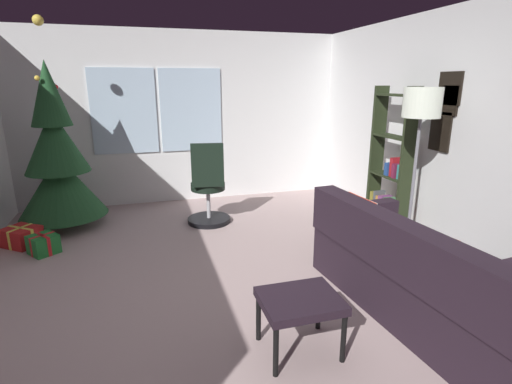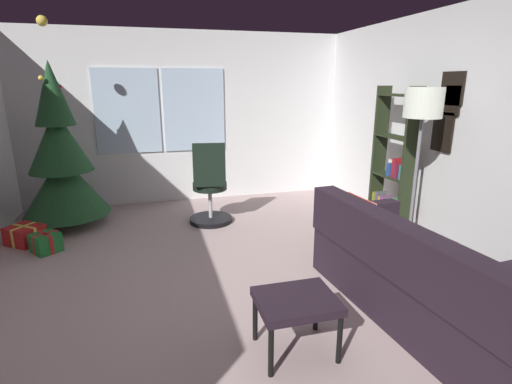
# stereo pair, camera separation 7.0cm
# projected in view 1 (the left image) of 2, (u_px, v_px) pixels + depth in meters

# --- Properties ---
(ground_plane) EXTENTS (4.77, 6.24, 0.10)m
(ground_plane) POSITION_uv_depth(u_px,v_px,m) (231.00, 307.00, 3.30)
(ground_plane) COLOR #AD9592
(wall_back_with_windows) EXTENTS (4.77, 0.12, 2.51)m
(wall_back_with_windows) POSITION_uv_depth(u_px,v_px,m) (182.00, 118.00, 5.87)
(wall_back_with_windows) COLOR silver
(wall_back_with_windows) RESTS_ON ground_plane
(wall_right_with_frames) EXTENTS (0.12, 6.24, 2.51)m
(wall_right_with_frames) POSITION_uv_depth(u_px,v_px,m) (485.00, 141.00, 3.61)
(wall_right_with_frames) COLOR silver
(wall_right_with_frames) RESTS_ON ground_plane
(couch) EXTENTS (1.78, 2.14, 0.83)m
(couch) POSITION_uv_depth(u_px,v_px,m) (449.00, 283.00, 3.01)
(couch) COLOR black
(couch) RESTS_ON ground_plane
(footstool) EXTENTS (0.53, 0.44, 0.41)m
(footstool) POSITION_uv_depth(u_px,v_px,m) (300.00, 304.00, 2.61)
(footstool) COLOR black
(footstool) RESTS_ON ground_plane
(holiday_tree) EXTENTS (1.04, 1.04, 2.51)m
(holiday_tree) POSITION_uv_depth(u_px,v_px,m) (58.00, 162.00, 4.78)
(holiday_tree) COLOR #4C331E
(holiday_tree) RESTS_ON ground_plane
(gift_box_red) EXTENTS (0.46, 0.46, 0.22)m
(gift_box_red) POSITION_uv_depth(u_px,v_px,m) (22.00, 237.00, 4.41)
(gift_box_red) COLOR red
(gift_box_red) RESTS_ON ground_plane
(gift_box_green) EXTENTS (0.36, 0.36, 0.21)m
(gift_box_green) POSITION_uv_depth(u_px,v_px,m) (43.00, 244.00, 4.20)
(gift_box_green) COLOR #1E722D
(gift_box_green) RESTS_ON ground_plane
(office_chair) EXTENTS (0.56, 0.56, 1.08)m
(office_chair) POSITION_uv_depth(u_px,v_px,m) (208.00, 192.00, 5.00)
(office_chair) COLOR black
(office_chair) RESTS_ON ground_plane
(bookshelf) EXTENTS (0.18, 0.64, 1.75)m
(bookshelf) POSITION_uv_depth(u_px,v_px,m) (390.00, 172.00, 4.60)
(bookshelf) COLOR black
(bookshelf) RESTS_ON ground_plane
(floor_lamp) EXTENTS (0.35, 0.35, 1.74)m
(floor_lamp) POSITION_uv_depth(u_px,v_px,m) (421.00, 116.00, 3.68)
(floor_lamp) COLOR slate
(floor_lamp) RESTS_ON ground_plane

